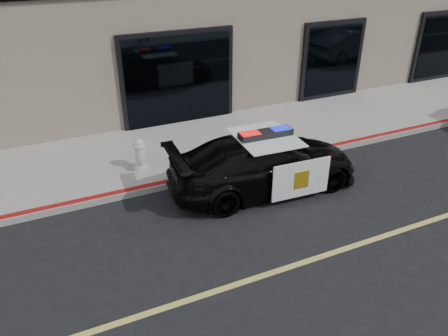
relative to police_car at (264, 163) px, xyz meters
name	(u,v)px	position (x,y,z in m)	size (l,w,h in m)	color
ground	(352,247)	(0.48, -2.63, -0.65)	(120.00, 120.00, 0.00)	black
sidewalk_n	(234,138)	(0.48, 2.62, -0.57)	(60.00, 3.50, 0.15)	gray
police_car	(264,163)	(0.00, 0.00, 0.00)	(2.27, 4.59, 1.45)	black
fire_hydrant	(140,154)	(-2.41, 1.83, -0.12)	(0.36, 0.51, 0.81)	silver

